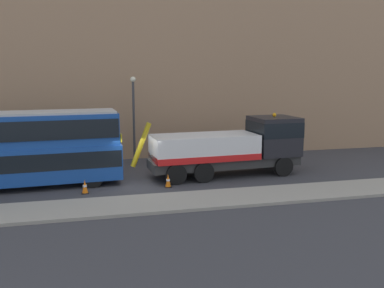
{
  "coord_description": "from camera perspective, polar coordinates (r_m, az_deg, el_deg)",
  "views": [
    {
      "loc": [
        -2.41,
        -23.01,
        6.12
      ],
      "look_at": [
        3.31,
        0.43,
        2.0
      ],
      "focal_mm": 39.55,
      "sensor_mm": 36.0,
      "label": 1
    }
  ],
  "objects": [
    {
      "name": "building_facade",
      "position": [
        30.48,
        -9.4,
        13.23
      ],
      "size": [
        60.0,
        1.5,
        16.0
      ],
      "color": "#9E7A5B",
      "rests_on": "ground_plane"
    },
    {
      "name": "ground_plane",
      "position": [
        23.93,
        -7.5,
        -5.21
      ],
      "size": [
        120.0,
        120.0,
        0.0
      ],
      "primitive_type": "plane",
      "color": "#38383D"
    },
    {
      "name": "double_decker_bus",
      "position": [
        24.08,
        -22.84,
        -0.37
      ],
      "size": [
        11.15,
        3.21,
        4.06
      ],
      "rotation": [
        0.0,
        0.0,
        0.06
      ],
      "color": "#19479E",
      "rests_on": "ground_plane"
    },
    {
      "name": "near_kerb",
      "position": [
        19.9,
        -6.17,
        -8.05
      ],
      "size": [
        60.0,
        2.8,
        0.15
      ],
      "primitive_type": "cube",
      "color": "gray",
      "rests_on": "ground_plane"
    },
    {
      "name": "recovery_tow_truck",
      "position": [
        25.24,
        5.47,
        -0.3
      ],
      "size": [
        10.21,
        3.17,
        3.67
      ],
      "rotation": [
        0.0,
        0.0,
        0.06
      ],
      "color": "#2D2D2D",
      "rests_on": "ground_plane"
    },
    {
      "name": "street_lamp",
      "position": [
        28.4,
        -7.87,
        4.25
      ],
      "size": [
        0.36,
        0.36,
        5.83
      ],
      "color": "#38383D",
      "rests_on": "ground_plane"
    },
    {
      "name": "traffic_cone_near_bus",
      "position": [
        22.3,
        -14.25,
        -5.63
      ],
      "size": [
        0.36,
        0.36,
        0.72
      ],
      "color": "orange",
      "rests_on": "ground_plane"
    },
    {
      "name": "traffic_cone_midway",
      "position": [
        22.8,
        -3.25,
        -5.01
      ],
      "size": [
        0.36,
        0.36,
        0.72
      ],
      "color": "orange",
      "rests_on": "ground_plane"
    }
  ]
}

